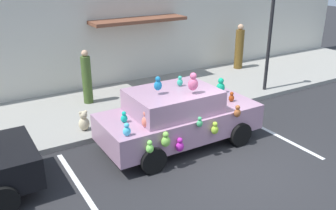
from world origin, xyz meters
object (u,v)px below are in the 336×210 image
object	(u,v)px
street_lamp_post	(271,24)
pedestrian_walking_past	(239,48)
teddy_bear_on_sidewalk	(84,121)
plush_covered_car	(178,116)
pedestrian_near_shopfront	(87,78)

from	to	relation	value
street_lamp_post	pedestrian_walking_past	bearing A→B (deg)	68.59
teddy_bear_on_sidewalk	pedestrian_walking_past	world-z (taller)	pedestrian_walking_past
plush_covered_car	pedestrian_walking_past	bearing A→B (deg)	36.63
pedestrian_walking_past	pedestrian_near_shopfront	bearing A→B (deg)	-175.00
street_lamp_post	pedestrian_walking_past	world-z (taller)	street_lamp_post
teddy_bear_on_sidewalk	pedestrian_walking_past	xyz separation A→B (m)	(7.89, 2.61, 0.63)
plush_covered_car	pedestrian_near_shopfront	world-z (taller)	plush_covered_car
teddy_bear_on_sidewalk	street_lamp_post	distance (m)	7.16
plush_covered_car	street_lamp_post	bearing A→B (deg)	19.50
plush_covered_car	street_lamp_post	size ratio (longest dim) A/B	1.08
pedestrian_near_shopfront	street_lamp_post	bearing A→B (deg)	-18.94
pedestrian_near_shopfront	pedestrian_walking_past	xyz separation A→B (m)	(7.06, 0.62, 0.06)
plush_covered_car	teddy_bear_on_sidewalk	bearing A→B (deg)	137.51
pedestrian_near_shopfront	pedestrian_walking_past	world-z (taller)	pedestrian_walking_past
plush_covered_car	pedestrian_near_shopfront	size ratio (longest dim) A/B	2.37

